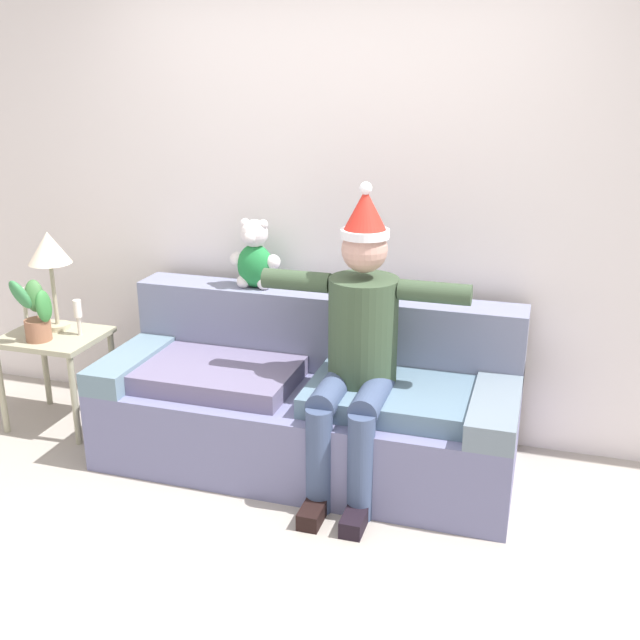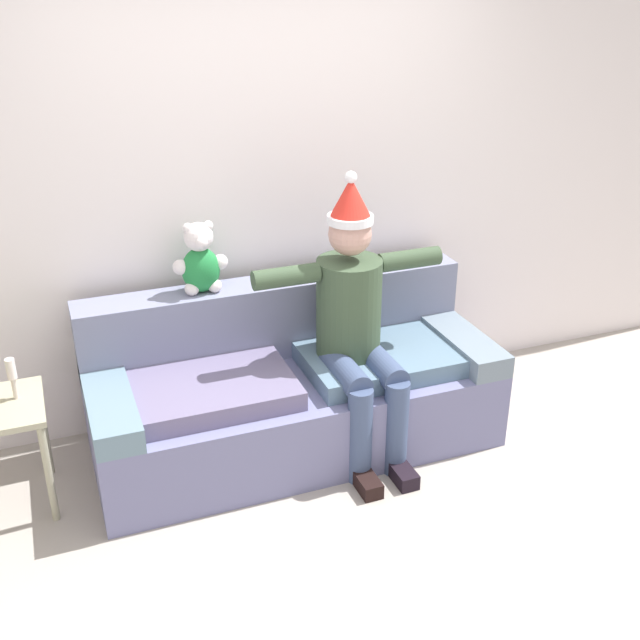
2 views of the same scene
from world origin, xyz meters
name	(u,v)px [view 1 (image 1 of 2)]	position (x,y,z in m)	size (l,w,h in m)	color
ground_plane	(234,574)	(0.00, 0.00, 0.00)	(10.00, 10.00, 0.00)	#A69D93
back_wall	(338,192)	(0.00, 1.55, 1.35)	(7.00, 0.10, 2.70)	white
couch	(310,401)	(0.00, 1.04, 0.33)	(2.14, 0.87, 0.85)	slate
person_seated	(358,341)	(0.30, 0.87, 0.76)	(1.02, 0.77, 1.50)	#394C35
teddy_bear	(255,257)	(-0.40, 1.30, 1.02)	(0.29, 0.17, 0.38)	#217F3C
side_table	(55,349)	(-1.52, 0.99, 0.46)	(0.54, 0.46, 0.55)	#A6A286
table_lamp	(49,253)	(-1.55, 1.08, 1.01)	(0.24, 0.24, 0.57)	#BAB391
potted_plant	(35,312)	(-1.53, 0.88, 0.72)	(0.22, 0.25, 0.39)	#945F46
candle_tall	(24,303)	(-1.67, 0.97, 0.73)	(0.04, 0.04, 0.27)	beige
candle_short	(78,313)	(-1.37, 1.03, 0.69)	(0.04, 0.04, 0.21)	beige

